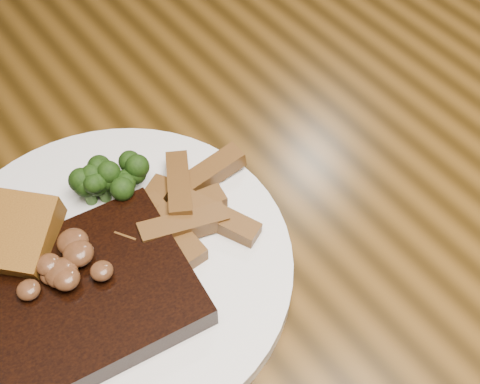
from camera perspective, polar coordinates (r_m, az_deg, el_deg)
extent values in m
cube|color=#4D310F|center=(0.61, -0.51, -4.25)|extent=(1.60, 0.90, 0.04)
cylinder|color=black|center=(1.43, 14.68, 12.09)|extent=(0.07, 0.07, 0.71)
cube|color=black|center=(1.40, -14.70, 13.70)|extent=(0.47, 0.47, 0.04)
cylinder|color=black|center=(1.70, -12.56, 12.92)|extent=(0.04, 0.04, 0.38)
cylinder|color=black|center=(1.51, -4.56, 8.16)|extent=(0.04, 0.04, 0.38)
cylinder|color=black|center=(1.38, -13.74, 0.96)|extent=(0.04, 0.04, 0.38)
cylinder|color=white|center=(0.58, -10.78, -6.39)|extent=(0.35, 0.35, 0.01)
cube|color=black|center=(0.55, -13.70, -8.97)|extent=(0.19, 0.16, 0.03)
cube|color=#BEB593|center=(0.52, -10.41, -14.09)|extent=(0.14, 0.03, 0.02)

